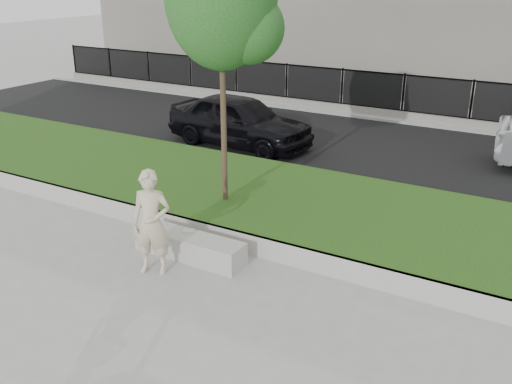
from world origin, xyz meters
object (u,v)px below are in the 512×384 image
Objects in this scene: stone_bench at (190,246)px; man at (152,223)px; car_dark at (239,121)px; book at (189,231)px; young_tree at (226,1)px.

man is (-0.22, -0.71, 0.69)m from stone_bench.
car_dark is (-2.60, 7.00, -0.13)m from man.
book is at bearing 60.70° from man.
car_dark is (-2.45, 4.40, -3.50)m from young_tree.
man is 4.26m from young_tree.
stone_bench is at bearing 51.56° from man.
man is 0.97m from book.
book is 0.04× the size of young_tree.
stone_bench is 0.48× the size of car_dark.
man reaches higher than stone_bench.
stone_bench is 1.16× the size of man.
stone_bench is 10.41× the size of book.
car_dark is at bearing 114.16° from stone_bench.
young_tree reaches higher than man.
young_tree is at bearing -145.77° from car_dark.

